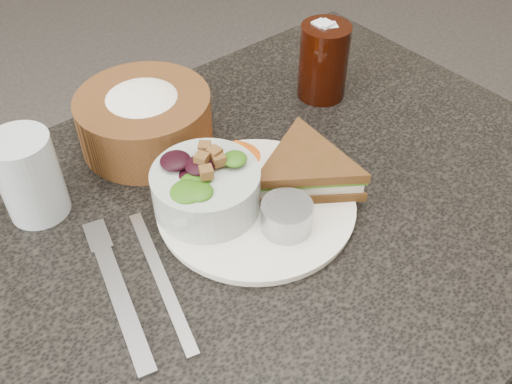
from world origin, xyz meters
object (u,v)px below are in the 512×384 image
(sandwich, at_px, (306,169))
(water_glass, at_px, (29,177))
(bread_basket, at_px, (144,112))
(dinner_plate, at_px, (256,205))
(salad_bowl, at_px, (206,183))
(cola_glass, at_px, (324,58))
(dining_table, at_px, (252,361))
(dressing_ramekin, at_px, (287,216))

(sandwich, distance_m, water_glass, 0.36)
(bread_basket, bearing_deg, sandwich, -63.05)
(dinner_plate, height_order, salad_bowl, salad_bowl)
(sandwich, distance_m, cola_glass, 0.24)
(dining_table, distance_m, dressing_ramekin, 0.41)
(dining_table, height_order, sandwich, sandwich)
(sandwich, bearing_deg, water_glass, -177.94)
(dinner_plate, height_order, sandwich, sandwich)
(salad_bowl, height_order, dressing_ramekin, salad_bowl)
(dining_table, height_order, salad_bowl, salad_bowl)
(salad_bowl, height_order, water_glass, water_glass)
(sandwich, bearing_deg, dining_table, -148.68)
(dinner_plate, xyz_separation_m, water_glass, (-0.23, 0.18, 0.05))
(cola_glass, bearing_deg, dinner_plate, -151.08)
(dinner_plate, relative_size, bread_basket, 1.33)
(dinner_plate, relative_size, water_glass, 2.20)
(salad_bowl, relative_size, bread_basket, 0.71)
(dinner_plate, height_order, water_glass, water_glass)
(dining_table, xyz_separation_m, sandwich, (0.09, -0.01, 0.41))
(dining_table, bearing_deg, dinner_plate, 27.35)
(dressing_ramekin, xyz_separation_m, cola_glass, (0.25, 0.20, 0.04))
(dining_table, xyz_separation_m, dressing_ramekin, (0.02, -0.05, 0.41))
(dining_table, relative_size, bread_basket, 5.09)
(bread_basket, distance_m, cola_glass, 0.30)
(cola_glass, distance_m, water_glass, 0.48)
(salad_bowl, xyz_separation_m, water_glass, (-0.17, 0.15, 0.01))
(salad_bowl, relative_size, cola_glass, 1.03)
(dinner_plate, height_order, bread_basket, bread_basket)
(cola_glass, bearing_deg, salad_bowl, -161.08)
(sandwich, bearing_deg, dinner_plate, -154.57)
(bread_basket, relative_size, water_glass, 1.65)
(salad_bowl, xyz_separation_m, dressing_ramekin, (0.06, -0.09, -0.02))
(salad_bowl, relative_size, dressing_ramekin, 2.14)
(dining_table, relative_size, sandwich, 5.66)
(sandwich, relative_size, bread_basket, 0.90)
(salad_bowl, distance_m, dressing_ramekin, 0.11)
(salad_bowl, xyz_separation_m, bread_basket, (0.02, 0.18, 0.00))
(sandwich, distance_m, salad_bowl, 0.14)
(dinner_plate, relative_size, salad_bowl, 1.87)
(salad_bowl, xyz_separation_m, cola_glass, (0.31, 0.11, 0.02))
(sandwich, xyz_separation_m, bread_basket, (-0.11, 0.23, 0.02))
(salad_bowl, bearing_deg, cola_glass, 18.92)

